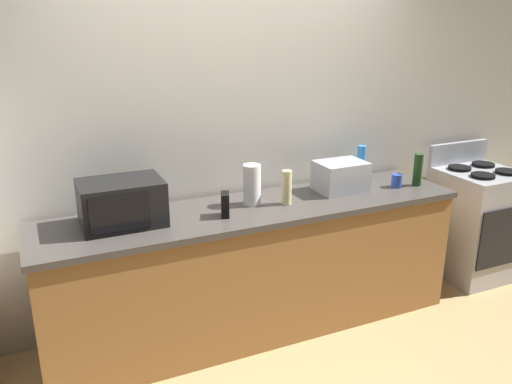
# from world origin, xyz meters

# --- Properties ---
(ground_plane) EXTENTS (8.00, 8.00, 0.00)m
(ground_plane) POSITION_xyz_m (0.00, 0.00, 0.00)
(ground_plane) COLOR tan
(back_wall) EXTENTS (6.40, 0.10, 2.70)m
(back_wall) POSITION_xyz_m (0.00, 0.81, 1.35)
(back_wall) COLOR beige
(back_wall) RESTS_ON ground_plane
(counter_run) EXTENTS (2.84, 0.64, 0.90)m
(counter_run) POSITION_xyz_m (0.00, 0.40, 0.45)
(counter_run) COLOR #9E6B38
(counter_run) RESTS_ON ground_plane
(stove_range) EXTENTS (0.60, 0.61, 1.08)m
(stove_range) POSITION_xyz_m (2.00, 0.40, 0.46)
(stove_range) COLOR #B7BABF
(stove_range) RESTS_ON ground_plane
(microwave) EXTENTS (0.48, 0.35, 0.27)m
(microwave) POSITION_xyz_m (-0.85, 0.45, 1.04)
(microwave) COLOR black
(microwave) RESTS_ON counter_run
(toaster_oven) EXTENTS (0.34, 0.26, 0.21)m
(toaster_oven) POSITION_xyz_m (0.69, 0.46, 1.01)
(toaster_oven) COLOR #B7BABF
(toaster_oven) RESTS_ON counter_run
(paper_towel_roll) EXTENTS (0.12, 0.12, 0.27)m
(paper_towel_roll) POSITION_xyz_m (-0.01, 0.45, 1.04)
(paper_towel_roll) COLOR white
(paper_towel_roll) RESTS_ON counter_run
(cordless_phone) EXTENTS (0.09, 0.12, 0.15)m
(cordless_phone) POSITION_xyz_m (-0.24, 0.32, 0.98)
(cordless_phone) COLOR black
(cordless_phone) RESTS_ON counter_run
(bottle_spray_cleaner) EXTENTS (0.06, 0.06, 0.27)m
(bottle_spray_cleaner) POSITION_xyz_m (0.96, 0.61, 1.03)
(bottle_spray_cleaner) COLOR #338CE5
(bottle_spray_cleaner) RESTS_ON counter_run
(bottle_hand_soap) EXTENTS (0.07, 0.07, 0.23)m
(bottle_hand_soap) POSITION_xyz_m (0.21, 0.36, 1.01)
(bottle_hand_soap) COLOR beige
(bottle_hand_soap) RESTS_ON counter_run
(bottle_wine) EXTENTS (0.06, 0.06, 0.24)m
(bottle_wine) POSITION_xyz_m (1.27, 0.33, 1.02)
(bottle_wine) COLOR #1E3F19
(bottle_wine) RESTS_ON counter_run
(mug_blue) EXTENTS (0.08, 0.08, 0.09)m
(mug_blue) POSITION_xyz_m (1.10, 0.36, 0.95)
(mug_blue) COLOR #2D4CB2
(mug_blue) RESTS_ON counter_run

